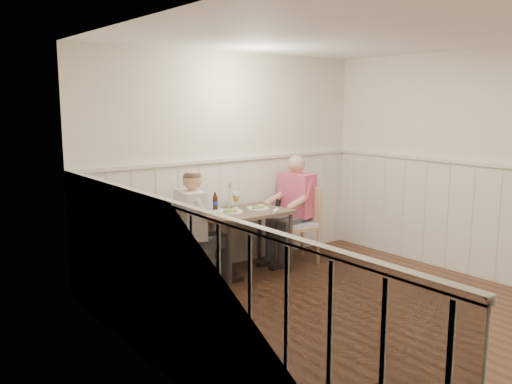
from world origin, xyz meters
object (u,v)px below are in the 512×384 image
at_px(man_in_pink, 295,216).
at_px(grass_vase, 229,195).
at_px(dining_table, 246,219).
at_px(chair_left, 179,245).
at_px(diner_cream, 194,237).
at_px(chair_right, 301,221).
at_px(beer_bottle, 215,202).

xyz_separation_m(man_in_pink, grass_vase, (-0.86, 0.24, 0.32)).
bearing_deg(dining_table, chair_left, 178.50).
relative_size(chair_left, man_in_pink, 0.63).
relative_size(dining_table, grass_vase, 2.95).
bearing_deg(grass_vase, dining_table, -79.89).
height_order(dining_table, diner_cream, diner_cream).
distance_m(chair_left, man_in_pink, 1.70).
height_order(diner_cream, grass_vase, diner_cream).
relative_size(chair_left, diner_cream, 0.66).
bearing_deg(diner_cream, man_in_pink, 2.95).
relative_size(chair_right, chair_left, 1.11).
bearing_deg(dining_table, man_in_pink, 2.59).
distance_m(chair_right, diner_cream, 1.55).
xyz_separation_m(dining_table, chair_right, (0.82, -0.07, -0.13)).
distance_m(chair_left, beer_bottle, 0.76).
height_order(dining_table, beer_bottle, beer_bottle).
height_order(diner_cream, beer_bottle, diner_cream).
bearing_deg(grass_vase, diner_cream, -154.87).
height_order(beer_bottle, grass_vase, grass_vase).
xyz_separation_m(diner_cream, grass_vase, (0.68, 0.32, 0.35)).
relative_size(man_in_pink, grass_vase, 4.11).
bearing_deg(beer_bottle, diner_cream, -147.90).
distance_m(chair_right, beer_bottle, 1.17).
xyz_separation_m(beer_bottle, grass_vase, (0.21, 0.02, 0.06)).
xyz_separation_m(chair_left, diner_cream, (0.15, -0.07, 0.08)).
relative_size(man_in_pink, beer_bottle, 6.42).
xyz_separation_m(man_in_pink, diner_cream, (-1.55, -0.08, -0.02)).
distance_m(dining_table, grass_vase, 0.37).
height_order(dining_table, chair_right, chair_right).
bearing_deg(diner_cream, chair_right, -1.13).
bearing_deg(diner_cream, beer_bottle, 32.10).
height_order(chair_left, man_in_pink, man_in_pink).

